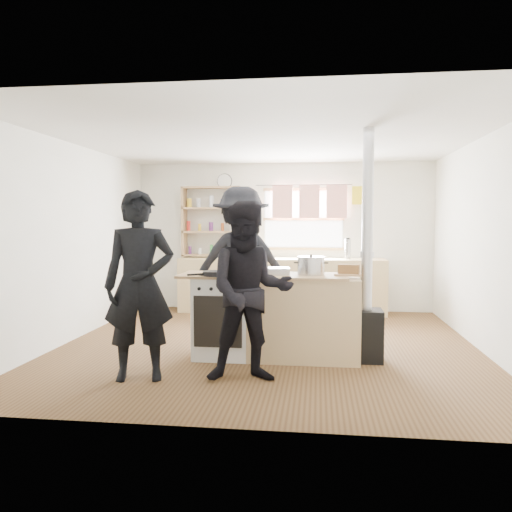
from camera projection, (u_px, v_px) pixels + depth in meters
name	position (u px, v px, depth m)	size (l,w,h in m)	color
ground	(268.00, 345.00, 6.12)	(5.00, 5.00, 0.01)	brown
back_counter	(281.00, 285.00, 8.28)	(3.40, 0.55, 0.90)	tan
shelving_unit	(212.00, 221.00, 8.47)	(1.00, 0.28, 1.20)	tan
thermos	(348.00, 249.00, 8.11)	(0.10, 0.10, 0.32)	silver
cooking_island	(276.00, 316.00, 5.52)	(1.97, 0.64, 0.93)	white
skillet_greens	(215.00, 273.00, 5.35)	(0.37, 0.37, 0.05)	black
roast_tray	(273.00, 271.00, 5.47)	(0.38, 0.29, 0.08)	silver
stockpot_stove	(248.00, 264.00, 5.73)	(0.25, 0.25, 0.20)	silver
stockpot_counter	(311.00, 266.00, 5.44)	(0.30, 0.30, 0.22)	#B6B6B8
bread_board	(349.00, 271.00, 5.38)	(0.31, 0.25, 0.12)	tan
flue_heater	(366.00, 302.00, 5.39)	(0.35, 0.35, 2.50)	black
person_near_left	(139.00, 285.00, 4.74)	(0.66, 0.43, 1.81)	black
person_near_right	(250.00, 292.00, 4.69)	(0.83, 0.64, 1.70)	black
person_far	(241.00, 262.00, 6.50)	(1.27, 0.73, 1.96)	black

